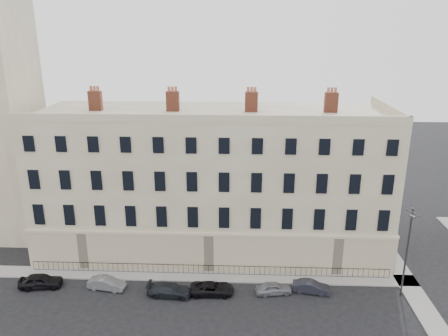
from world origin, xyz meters
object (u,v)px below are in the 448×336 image
(car_c, at_px, (170,290))
(car_f, at_px, (311,287))
(car_d, at_px, (212,289))
(car_b, at_px, (107,283))
(streetlamp, at_px, (407,249))
(car_a, at_px, (41,281))
(car_e, at_px, (274,288))

(car_c, xyz_separation_m, car_f, (12.87, 1.08, -0.03))
(car_d, bearing_deg, car_b, 85.47)
(streetlamp, bearing_deg, car_a, 159.23)
(car_c, xyz_separation_m, streetlamp, (20.93, 0.88, 4.15))
(car_a, distance_m, car_b, 6.22)
(car_d, bearing_deg, car_c, 94.22)
(car_c, relative_size, car_d, 1.02)
(car_a, relative_size, car_e, 1.19)
(car_f, distance_m, streetlamp, 9.08)
(car_b, height_order, car_c, car_c)
(car_b, distance_m, car_f, 18.88)
(car_e, bearing_deg, streetlamp, -98.97)
(car_a, bearing_deg, car_f, -97.44)
(car_e, relative_size, streetlamp, 0.38)
(car_b, bearing_deg, car_a, 98.57)
(car_b, distance_m, car_d, 9.85)
(car_a, xyz_separation_m, car_c, (12.23, -0.81, -0.08))
(car_a, height_order, streetlamp, streetlamp)
(car_c, bearing_deg, car_a, 90.27)
(car_e, bearing_deg, car_d, 83.53)
(car_a, height_order, car_b, car_a)
(car_b, bearing_deg, car_d, -84.02)
(car_a, bearing_deg, car_c, -101.85)
(car_a, xyz_separation_m, car_b, (6.22, 0.02, -0.10))
(car_b, height_order, car_e, car_b)
(car_b, height_order, car_f, car_b)
(streetlamp, bearing_deg, car_d, 160.63)
(car_d, bearing_deg, car_f, -88.06)
(car_f, xyz_separation_m, streetlamp, (8.06, -0.19, 4.19))
(car_a, height_order, car_c, car_a)
(car_b, xyz_separation_m, car_d, (9.84, -0.41, -0.02))
(car_f, bearing_deg, car_a, 100.19)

